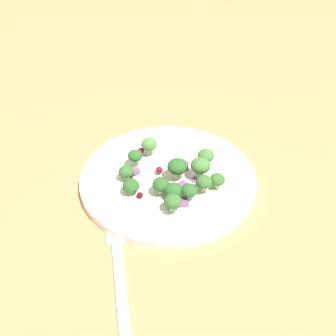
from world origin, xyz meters
TOP-DOWN VIEW (x-y plane):
  - ground_plane at (0.00, 0.00)cm, footprint 180.00×180.00cm
  - plate at (0.97, -2.70)cm, footprint 24.46×24.46cm
  - dressing_pool at (0.97, -2.70)cm, footprint 14.18×14.18cm
  - broccoli_floret_0 at (1.56, 2.99)cm, footprint 2.06×2.06cm
  - broccoli_floret_1 at (-3.15, -8.38)cm, footprint 2.03×2.03cm
  - broccoli_floret_2 at (-0.68, -6.80)cm, footprint 2.68×2.68cm
  - broccoli_floret_3 at (1.64, -8.34)cm, footprint 2.34×2.34cm
  - broccoli_floret_4 at (-3.74, -2.21)cm, footprint 2.28×2.28cm
  - broccoli_floret_5 at (6.12, -1.22)cm, footprint 2.29×2.29cm
  - broccoli_floret_6 at (4.07, 1.26)cm, footprint 2.04×2.04cm
  - broccoli_floret_7 at (0.07, -3.75)cm, footprint 2.71×2.71cm
  - broccoli_floret_8 at (-1.33, 2.90)cm, footprint 2.20×2.20cm
  - broccoli_floret_9 at (-2.51, -0.84)cm, footprint 2.22×2.22cm
  - broccoli_floret_10 at (-5.90, -1.54)cm, footprint 2.26×2.26cm
  - broccoli_floret_11 at (-4.31, -4.13)cm, footprint 2.13×2.13cm
  - broccoli_floret_12 at (-3.57, -6.38)cm, footprint 2.14×2.14cm
  - cranberry_0 at (1.51, -1.58)cm, footprint 0.97×0.97cm
  - cranberry_1 at (-2.45, 1.98)cm, footprint 0.82×0.82cm
  - cranberry_2 at (1.58, -5.40)cm, footprint 0.89×0.89cm
  - cranberry_3 at (1.84, 2.47)cm, footprint 0.94×0.94cm
  - cranberry_4 at (6.24, -0.25)cm, footprint 0.94×0.94cm
  - onion_bit_0 at (-2.07, -4.03)cm, footprint 1.79×1.76cm
  - onion_bit_1 at (-1.19, -6.19)cm, footprint 1.56×1.54cm
  - onion_bit_2 at (-5.01, -3.12)cm, footprint 1.45×1.38cm
  - onion_bit_3 at (-4.00, -1.81)cm, footprint 1.02×0.84cm
  - onion_bit_4 at (2.38, 1.57)cm, footprint 1.16×1.26cm
  - onion_bit_5 at (2.73, -5.42)cm, footprint 1.65×1.62cm
  - fork at (-12.80, 6.61)cm, footprint 18.69×3.60cm

SIDE VIEW (x-z plane):
  - ground_plane at x=0.00cm, z-range -2.00..0.00cm
  - fork at x=-12.80cm, z-range 0.00..0.50cm
  - plate at x=0.97cm, z-range 0.01..1.71cm
  - dressing_pool at x=0.97cm, z-range 1.20..1.40cm
  - onion_bit_1 at x=-1.19cm, z-range 1.28..1.67cm
  - onion_bit_5 at x=2.73cm, z-range 1.42..1.90cm
  - cranberry_2 at x=1.58cm, z-range 1.25..2.14cm
  - onion_bit_2 at x=-5.01cm, z-range 1.49..1.92cm
  - cranberry_3 at x=1.84cm, z-range 1.26..2.19cm
  - onion_bit_0 at x=-2.07cm, z-range 1.47..2.06cm
  - cranberry_1 at x=-2.45cm, z-range 1.41..2.23cm
  - onion_bit_3 at x=-4.00cm, z-range 1.63..2.21cm
  - onion_bit_4 at x=2.38cm, z-range 1.68..2.17cm
  - cranberry_0 at x=1.51cm, z-range 1.66..2.63cm
  - cranberry_4 at x=6.24cm, z-range 1.79..2.73cm
  - broccoli_floret_8 at x=-1.33cm, z-range 1.51..3.73cm
  - broccoli_floret_0 at x=1.56cm, z-range 1.69..3.78cm
  - broccoli_floret_1 at x=-3.15cm, z-range 1.77..3.82cm
  - broccoli_floret_4 at x=-3.74cm, z-range 1.68..3.99cm
  - broccoli_floret_11 at x=-4.31cm, z-range 1.76..3.92cm
  - broccoli_floret_10 at x=-5.90cm, z-range 1.87..4.15cm
  - broccoli_floret_9 at x=-2.51cm, z-range 1.95..4.20cm
  - broccoli_floret_3 at x=1.64cm, z-range 2.01..4.38cm
  - broccoli_floret_12 at x=-3.57cm, z-range 2.12..4.29cm
  - broccoli_floret_6 at x=4.07cm, z-range 2.18..4.25cm
  - broccoli_floret_5 at x=6.12cm, z-range 2.07..4.39cm
  - broccoli_floret_7 at x=0.07cm, z-range 2.08..4.82cm
  - broccoli_floret_2 at x=-0.68cm, z-range 2.19..4.91cm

